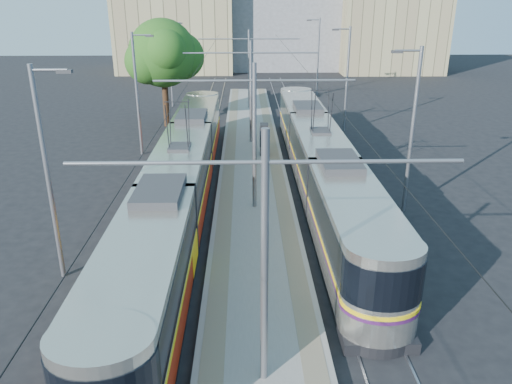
{
  "coord_description": "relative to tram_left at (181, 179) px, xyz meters",
  "views": [
    {
      "loc": [
        -0.47,
        -14.91,
        10.05
      ],
      "look_at": [
        0.04,
        6.61,
        1.6
      ],
      "focal_mm": 35.0,
      "sensor_mm": 36.0,
      "label": 1
    }
  ],
  "objects": [
    {
      "name": "building_left",
      "position": [
        -6.4,
        51.78,
        5.32
      ],
      "size": [
        16.32,
        12.24,
        14.03
      ],
      "color": "tan",
      "rests_on": "ground"
    },
    {
      "name": "building_centre",
      "position": [
        9.6,
        55.78,
        5.16
      ],
      "size": [
        18.36,
        14.28,
        13.7
      ],
      "color": "gray",
      "rests_on": "ground"
    },
    {
      "name": "ground",
      "position": [
        3.6,
        -8.22,
        -1.71
      ],
      "size": [
        160.0,
        160.0,
        0.0
      ],
      "primitive_type": "plane",
      "color": "black",
      "rests_on": "ground"
    },
    {
      "name": "tram_left",
      "position": [
        0.0,
        0.0,
        0.0
      ],
      "size": [
        2.43,
        30.6,
        5.5
      ],
      "color": "black",
      "rests_on": "ground"
    },
    {
      "name": "tree",
      "position": [
        -2.96,
        18.02,
        4.08
      ],
      "size": [
        5.89,
        5.44,
        8.55
      ],
      "color": "#382314",
      "rests_on": "ground"
    },
    {
      "name": "track_arrow",
      "position": [
        0.0,
        -11.22,
        -1.7
      ],
      "size": [
        1.2,
        5.0,
        0.01
      ],
      "primitive_type": "cube",
      "color": "silver",
      "rests_on": "ground"
    },
    {
      "name": "tactile_strip_right",
      "position": [
        5.05,
        8.78,
        -1.4
      ],
      "size": [
        0.7,
        50.0,
        0.01
      ],
      "primitive_type": "cube",
      "color": "gray",
      "rests_on": "platform"
    },
    {
      "name": "rails",
      "position": [
        3.6,
        8.78,
        -1.69
      ],
      "size": [
        8.71,
        70.0,
        0.03
      ],
      "color": "gray",
      "rests_on": "ground"
    },
    {
      "name": "catenary",
      "position": [
        3.6,
        5.94,
        2.82
      ],
      "size": [
        9.2,
        70.0,
        7.0
      ],
      "color": "slate",
      "rests_on": "platform"
    },
    {
      "name": "platform",
      "position": [
        3.6,
        8.78,
        -1.56
      ],
      "size": [
        4.0,
        50.0,
        0.3
      ],
      "primitive_type": "cube",
      "color": "gray",
      "rests_on": "ground"
    },
    {
      "name": "building_right",
      "position": [
        23.6,
        49.78,
        4.53
      ],
      "size": [
        14.28,
        10.2,
        12.45
      ],
      "color": "tan",
      "rests_on": "ground"
    },
    {
      "name": "tram_right",
      "position": [
        7.2,
        2.85,
        0.15
      ],
      "size": [
        2.43,
        28.32,
        5.5
      ],
      "color": "black",
      "rests_on": "ground"
    },
    {
      "name": "tactile_strip_left",
      "position": [
        2.15,
        8.78,
        -1.4
      ],
      "size": [
        0.7,
        50.0,
        0.01
      ],
      "primitive_type": "cube",
      "color": "gray",
      "rests_on": "platform"
    },
    {
      "name": "street_lamps",
      "position": [
        3.6,
        12.78,
        2.48
      ],
      "size": [
        15.18,
        38.22,
        8.0
      ],
      "color": "slate",
      "rests_on": "ground"
    },
    {
      "name": "shelter",
      "position": [
        4.41,
        8.58,
        -0.33
      ],
      "size": [
        0.59,
        0.94,
        2.05
      ],
      "rotation": [
        0.0,
        0.0,
        -0.03
      ],
      "color": "black",
      "rests_on": "platform"
    }
  ]
}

